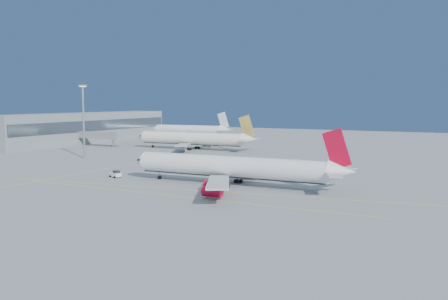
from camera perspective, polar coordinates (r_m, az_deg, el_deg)
ground at (r=125.91m, az=-3.59°, el=-4.05°), size 500.00×500.00×0.00m
terminal at (r=262.39m, az=-15.59°, el=2.47°), size 18.40×110.00×15.00m
jet_bridge at (r=238.26m, az=-13.88°, el=1.64°), size 23.60×3.60×6.90m
taxiway_lines at (r=139.09m, az=-7.44°, el=-3.15°), size 118.86×140.00×0.02m
airliner_virgin at (r=124.91m, az=1.10°, el=-2.00°), size 61.22×55.10×15.13m
airliner_etihad at (r=217.05m, az=-3.46°, el=1.30°), size 59.37×54.86×15.50m
airliner_third at (r=286.83m, az=-4.38°, el=2.33°), size 56.29×51.79×15.10m
pushback_tug at (r=141.38m, az=-12.28°, el=-2.72°), size 3.95×3.12×2.00m
light_mast at (r=189.76m, az=-15.77°, el=3.87°), size 2.34×2.34×27.03m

